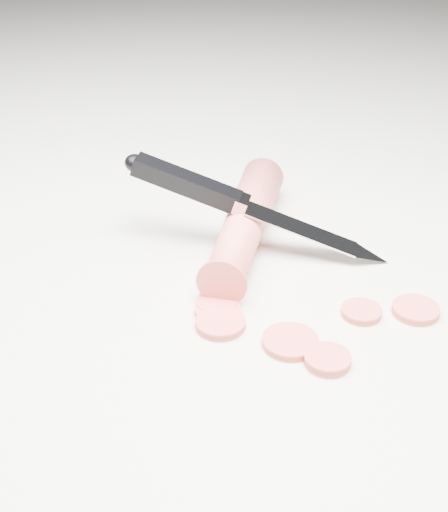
{
  "coord_description": "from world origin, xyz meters",
  "views": [
    {
      "loc": [
        -0.06,
        -0.45,
        0.32
      ],
      "look_at": [
        -0.04,
        0.03,
        0.02
      ],
      "focal_mm": 50.0,
      "sensor_mm": 36.0,
      "label": 1
    }
  ],
  "objects": [
    {
      "name": "carrot_slice_4",
      "position": [
        0.1,
        -0.03,
        0.0
      ],
      "size": [
        0.03,
        0.03,
        0.01
      ],
      "primitive_type": "cylinder",
      "color": "#DA4B46",
      "rests_on": "ground"
    },
    {
      "name": "carrot_slice_3",
      "position": [
        0.06,
        -0.03,
        0.0
      ],
      "size": [
        0.03,
        0.03,
        0.01
      ],
      "primitive_type": "cylinder",
      "color": "#DA4B46",
      "rests_on": "ground"
    },
    {
      "name": "carrot",
      "position": [
        -0.02,
        0.08,
        0.02
      ],
      "size": [
        0.08,
        0.19,
        0.03
      ],
      "primitive_type": "cylinder",
      "rotation": [
        1.57,
        0.0,
        -0.25
      ],
      "color": "#E45348",
      "rests_on": "ground"
    },
    {
      "name": "carrot_slice_6",
      "position": [
        0.02,
        -0.08,
        0.0
      ],
      "size": [
        0.03,
        0.03,
        0.01
      ],
      "primitive_type": "cylinder",
      "color": "#DA4B46",
      "rests_on": "ground"
    },
    {
      "name": "carrot_slice_0",
      "position": [
        0.0,
        -0.06,
        0.0
      ],
      "size": [
        0.04,
        0.04,
        0.01
      ],
      "primitive_type": "cylinder",
      "color": "#DA4B46",
      "rests_on": "ground"
    },
    {
      "name": "carrot_slice_2",
      "position": [
        -0.05,
        -0.02,
        0.0
      ],
      "size": [
        0.03,
        0.03,
        0.01
      ],
      "primitive_type": "cylinder",
      "color": "#DA4B46",
      "rests_on": "ground"
    },
    {
      "name": "carrot_slice_1",
      "position": [
        -0.05,
        -0.04,
        0.0
      ],
      "size": [
        0.04,
        0.04,
        0.01
      ],
      "primitive_type": "cylinder",
      "color": "#DA4B46",
      "rests_on": "ground"
    },
    {
      "name": "kitchen_knife",
      "position": [
        -0.01,
        0.07,
        0.04
      ],
      "size": [
        0.23,
        0.08,
        0.08
      ],
      "primitive_type": null,
      "color": "#B4B7BB",
      "rests_on": "ground"
    },
    {
      "name": "carrot_slice_5",
      "position": [
        -0.05,
        -0.01,
        0.0
      ],
      "size": [
        0.03,
        0.03,
        0.01
      ],
      "primitive_type": "cylinder",
      "color": "#DA4B46",
      "rests_on": "ground"
    },
    {
      "name": "ground",
      "position": [
        0.0,
        0.0,
        0.0
      ],
      "size": [
        2.4,
        2.4,
        0.0
      ],
      "primitive_type": "plane",
      "color": "silver",
      "rests_on": "ground"
    }
  ]
}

